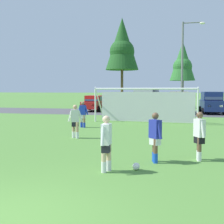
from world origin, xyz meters
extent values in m
plane|color=#518438|center=(0.00, 15.00, 0.00)|extent=(400.00, 400.00, 0.00)
cube|color=#4C4C51|center=(0.00, 26.62, 0.00)|extent=(52.00, 8.40, 0.01)
sphere|color=white|center=(1.94, 3.99, 0.11)|extent=(0.22, 0.22, 0.22)
sphere|color=black|center=(1.94, 3.99, 0.12)|extent=(0.08, 0.08, 0.08)
sphere|color=red|center=(2.00, 3.99, 0.11)|extent=(0.07, 0.07, 0.07)
cylinder|color=white|center=(4.29, 16.31, 1.22)|extent=(0.12, 0.12, 2.44)
cylinder|color=white|center=(-3.01, 16.85, 1.22)|extent=(0.12, 0.12, 2.44)
cylinder|color=white|center=(0.64, 16.58, 2.44)|extent=(7.31, 0.66, 0.12)
cylinder|color=white|center=(4.35, 17.21, 1.34)|extent=(0.23, 1.94, 2.46)
cylinder|color=white|center=(-2.95, 17.75, 1.34)|extent=(0.23, 1.94, 2.46)
cube|color=silver|center=(0.71, 17.58, 1.10)|extent=(6.94, 0.55, 2.20)
cylinder|color=beige|center=(1.17, 3.71, 0.40)|extent=(0.14, 0.14, 0.80)
cylinder|color=beige|center=(1.07, 3.51, 0.40)|extent=(0.14, 0.14, 0.80)
cylinder|color=white|center=(1.17, 3.71, 0.16)|extent=(0.15, 0.15, 0.32)
cylinder|color=white|center=(1.07, 3.51, 0.16)|extent=(0.15, 0.15, 0.32)
cube|color=black|center=(1.12, 3.61, 0.72)|extent=(0.22, 0.34, 0.28)
cube|color=white|center=(1.12, 3.61, 1.10)|extent=(0.24, 0.38, 0.60)
sphere|color=beige|center=(1.12, 3.61, 1.53)|extent=(0.22, 0.22, 0.22)
cylinder|color=white|center=(1.16, 3.86, 1.08)|extent=(0.09, 0.23, 0.55)
cylinder|color=white|center=(1.08, 3.36, 1.08)|extent=(0.09, 0.23, 0.55)
cylinder|color=brown|center=(2.42, 4.97, 0.40)|extent=(0.14, 0.14, 0.80)
cylinder|color=brown|center=(2.37, 5.20, 0.40)|extent=(0.14, 0.14, 0.80)
cylinder|color=blue|center=(2.42, 4.97, 0.16)|extent=(0.15, 0.15, 0.32)
cylinder|color=blue|center=(2.37, 5.20, 0.16)|extent=(0.15, 0.15, 0.32)
cube|color=silver|center=(2.39, 5.08, 0.72)|extent=(0.40, 0.39, 0.28)
cube|color=#232D99|center=(2.39, 5.08, 1.10)|extent=(0.44, 0.44, 0.60)
sphere|color=brown|center=(2.39, 5.08, 1.53)|extent=(0.22, 0.22, 0.22)
cylinder|color=#232D99|center=(2.55, 4.88, 1.08)|extent=(0.23, 0.22, 0.55)
cylinder|color=#232D99|center=(2.24, 5.28, 1.08)|extent=(0.23, 0.22, 0.55)
cylinder|color=brown|center=(3.82, 5.58, 0.40)|extent=(0.14, 0.14, 0.80)
cylinder|color=brown|center=(3.82, 5.80, 0.40)|extent=(0.14, 0.14, 0.80)
cylinder|color=white|center=(3.82, 5.58, 0.16)|extent=(0.15, 0.15, 0.32)
cylinder|color=white|center=(3.82, 5.80, 0.16)|extent=(0.15, 0.15, 0.32)
cube|color=black|center=(3.82, 5.69, 0.72)|extent=(0.36, 0.40, 0.28)
cube|color=silver|center=(3.82, 5.69, 1.10)|extent=(0.40, 0.45, 0.60)
sphere|color=brown|center=(3.82, 5.69, 1.53)|extent=(0.22, 0.22, 0.22)
cylinder|color=silver|center=(3.91, 5.45, 1.08)|extent=(0.19, 0.24, 0.55)
cylinder|color=silver|center=(3.73, 5.93, 1.08)|extent=(0.19, 0.24, 0.55)
cylinder|color=#936B4C|center=(-2.70, 13.23, 0.40)|extent=(0.14, 0.14, 0.80)
cylinder|color=#936B4C|center=(-2.91, 13.31, 0.40)|extent=(0.14, 0.14, 0.80)
cylinder|color=#1E38B7|center=(-2.70, 13.23, 0.16)|extent=(0.15, 0.15, 0.32)
cylinder|color=#1E38B7|center=(-2.91, 13.31, 0.16)|extent=(0.15, 0.15, 0.32)
cube|color=silver|center=(-2.81, 13.27, 0.72)|extent=(0.36, 0.25, 0.28)
cube|color=#1E38B7|center=(-2.81, 13.27, 1.10)|extent=(0.40, 0.27, 0.60)
sphere|color=#936B4C|center=(-2.81, 13.27, 1.53)|extent=(0.22, 0.22, 0.22)
cylinder|color=#1E38B7|center=(-2.55, 13.26, 1.08)|extent=(0.24, 0.11, 0.55)
cylinder|color=#1E38B7|center=(-3.06, 13.29, 1.08)|extent=(0.24, 0.11, 0.55)
cylinder|color=tan|center=(-1.72, 9.13, 0.40)|extent=(0.14, 0.14, 0.80)
cylinder|color=tan|center=(-1.96, 9.26, 0.40)|extent=(0.14, 0.14, 0.80)
cylinder|color=white|center=(-1.72, 9.13, 0.16)|extent=(0.15, 0.15, 0.32)
cylinder|color=white|center=(-1.96, 9.26, 0.16)|extent=(0.15, 0.15, 0.32)
cube|color=black|center=(-1.84, 9.20, 0.72)|extent=(0.39, 0.30, 0.28)
cube|color=silver|center=(-1.84, 9.20, 1.10)|extent=(0.43, 0.33, 0.60)
sphere|color=tan|center=(-1.84, 9.20, 1.53)|extent=(0.22, 0.22, 0.22)
cylinder|color=silver|center=(-1.59, 9.22, 1.08)|extent=(0.24, 0.15, 0.55)
cylinder|color=silver|center=(-2.09, 9.17, 1.08)|extent=(0.24, 0.15, 0.55)
cube|color=red|center=(-6.18, 27.37, 0.70)|extent=(1.83, 4.21, 0.76)
cube|color=red|center=(-6.18, 27.52, 1.40)|extent=(1.67, 2.11, 0.64)
cube|color=#28384C|center=(-6.18, 26.55, 1.38)|extent=(1.53, 0.33, 0.55)
cube|color=#28384C|center=(-5.34, 27.52, 1.40)|extent=(0.05, 1.79, 0.45)
cube|color=white|center=(-5.70, 25.31, 0.75)|extent=(0.28, 0.08, 0.20)
cube|color=white|center=(-6.69, 25.32, 0.75)|extent=(0.28, 0.08, 0.20)
cube|color=#B21414|center=(-5.67, 29.43, 0.75)|extent=(0.28, 0.08, 0.20)
cube|color=#B21414|center=(-6.66, 29.44, 0.75)|extent=(0.28, 0.08, 0.20)
cylinder|color=black|center=(-5.29, 26.06, 0.32)|extent=(0.24, 0.64, 0.64)
cylinder|color=black|center=(-7.09, 26.08, 0.32)|extent=(0.24, 0.64, 0.64)
cylinder|color=black|center=(-5.27, 28.67, 0.32)|extent=(0.24, 0.64, 0.64)
cylinder|color=black|center=(-7.07, 28.68, 0.32)|extent=(0.24, 0.64, 0.64)
cube|color=#194C2D|center=(-3.28, 26.08, 0.70)|extent=(1.92, 4.25, 0.76)
cube|color=#194C2D|center=(-3.28, 26.23, 1.40)|extent=(1.71, 2.15, 0.64)
cube|color=#28384C|center=(-3.25, 25.26, 1.38)|extent=(1.54, 0.36, 0.55)
cube|color=#28384C|center=(-2.44, 26.25, 1.40)|extent=(0.09, 1.79, 0.45)
cube|color=white|center=(-2.72, 24.03, 0.75)|extent=(0.28, 0.09, 0.20)
cube|color=white|center=(-3.71, 24.01, 0.75)|extent=(0.28, 0.09, 0.20)
cube|color=#B21414|center=(-2.84, 28.15, 0.75)|extent=(0.28, 0.09, 0.20)
cube|color=#B21414|center=(-3.83, 28.12, 0.75)|extent=(0.28, 0.09, 0.20)
cylinder|color=black|center=(-2.34, 24.80, 0.32)|extent=(0.26, 0.65, 0.64)
cylinder|color=black|center=(-4.14, 24.75, 0.32)|extent=(0.26, 0.65, 0.64)
cylinder|color=black|center=(-2.41, 27.41, 0.32)|extent=(0.26, 0.65, 0.64)
cylinder|color=black|center=(-4.21, 27.35, 0.32)|extent=(0.26, 0.65, 0.64)
cube|color=#B2B2BC|center=(-0.20, 25.56, 0.87)|extent=(2.33, 4.94, 1.10)
cube|color=#B2B2BC|center=(-0.18, 25.76, 1.97)|extent=(2.12, 4.23, 1.10)
cube|color=#28384C|center=(-0.34, 23.80, 1.95)|extent=(1.70, 0.59, 0.91)
cube|color=#28384C|center=(0.73, 25.69, 1.97)|extent=(0.31, 3.48, 0.77)
cube|color=white|center=(0.16, 23.17, 0.92)|extent=(0.29, 0.10, 0.20)
cube|color=white|center=(-0.92, 23.25, 0.92)|extent=(0.29, 0.10, 0.20)
cube|color=#B21414|center=(0.53, 27.87, 0.92)|extent=(0.29, 0.10, 0.20)
cube|color=#B21414|center=(-0.55, 27.96, 0.92)|extent=(0.29, 0.10, 0.20)
cylinder|color=black|center=(0.66, 24.00, 0.32)|extent=(0.29, 0.66, 0.64)
cylinder|color=black|center=(-1.29, 24.16, 0.32)|extent=(0.29, 0.66, 0.64)
cylinder|color=black|center=(0.90, 26.97, 0.32)|extent=(0.29, 0.66, 0.64)
cylinder|color=black|center=(-1.06, 27.12, 0.32)|extent=(0.29, 0.66, 0.64)
cube|color=tan|center=(2.98, 26.50, 0.82)|extent=(1.92, 4.61, 1.00)
cube|color=tan|center=(2.98, 26.70, 1.74)|extent=(1.76, 3.01, 0.84)
cube|color=#28384C|center=(2.98, 25.28, 1.72)|extent=(1.62, 0.39, 0.71)
cube|color=#28384C|center=(3.87, 26.69, 1.74)|extent=(0.05, 2.55, 0.59)
cube|color=white|center=(3.49, 24.23, 0.87)|extent=(0.28, 0.08, 0.20)
cube|color=white|center=(2.45, 24.24, 0.87)|extent=(0.28, 0.08, 0.20)
cube|color=#B21414|center=(3.51, 28.75, 0.87)|extent=(0.28, 0.08, 0.20)
cube|color=#B21414|center=(2.47, 28.76, 0.87)|extent=(0.28, 0.08, 0.20)
cylinder|color=black|center=(3.92, 25.07, 0.32)|extent=(0.24, 0.64, 0.64)
cylinder|color=black|center=(2.02, 25.07, 0.32)|extent=(0.24, 0.64, 0.64)
cylinder|color=black|center=(3.94, 27.92, 0.32)|extent=(0.24, 0.64, 0.64)
cylinder|color=black|center=(2.04, 27.93, 0.32)|extent=(0.24, 0.64, 0.64)
cube|color=navy|center=(6.14, 26.70, 0.82)|extent=(2.11, 4.68, 1.00)
cube|color=navy|center=(6.13, 26.90, 1.74)|extent=(1.89, 3.08, 0.84)
cube|color=#28384C|center=(6.19, 25.48, 1.72)|extent=(1.63, 0.45, 0.71)
cube|color=#28384C|center=(7.01, 26.94, 1.74)|extent=(0.16, 2.55, 0.59)
cube|color=white|center=(6.76, 24.47, 0.87)|extent=(0.28, 0.09, 0.20)
cube|color=white|center=(5.72, 24.42, 0.87)|extent=(0.28, 0.09, 0.20)
cube|color=#B21414|center=(6.55, 28.98, 0.87)|extent=(0.28, 0.09, 0.20)
cube|color=#B21414|center=(5.51, 28.93, 0.87)|extent=(0.28, 0.09, 0.20)
cylinder|color=black|center=(7.15, 25.32, 0.32)|extent=(0.27, 0.65, 0.64)
cylinder|color=black|center=(5.25, 25.23, 0.32)|extent=(0.27, 0.65, 0.64)
cylinder|color=black|center=(7.02, 28.17, 0.32)|extent=(0.27, 0.65, 0.64)
cylinder|color=black|center=(5.12, 28.08, 0.32)|extent=(0.27, 0.65, 0.64)
cylinder|color=brown|center=(-5.00, 37.36, 2.57)|extent=(0.36, 0.36, 5.14)
cone|color=#1E511E|center=(-5.00, 37.36, 8.73)|extent=(4.62, 4.62, 7.19)
sphere|color=#1E511E|center=(-5.00, 37.36, 7.65)|extent=(3.47, 3.47, 3.47)
cylinder|color=brown|center=(3.27, 35.00, 1.76)|extent=(0.36, 0.36, 3.53)
cone|color=#2D702D|center=(3.27, 35.00, 5.99)|extent=(3.17, 3.17, 4.94)
sphere|color=#2D702D|center=(3.27, 35.00, 5.25)|extent=(2.38, 2.38, 2.38)
cylinder|color=slate|center=(3.22, 22.27, 4.07)|extent=(0.18, 0.18, 8.14)
cylinder|color=slate|center=(3.22, 22.27, 0.15)|extent=(0.32, 0.32, 0.30)
cylinder|color=slate|center=(4.02, 22.27, 8.04)|extent=(1.60, 0.10, 0.10)
ellipsoid|color=white|center=(4.82, 22.27, 7.96)|extent=(0.48, 0.28, 0.20)
camera|label=1|loc=(3.21, -4.81, 2.39)|focal=48.76mm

